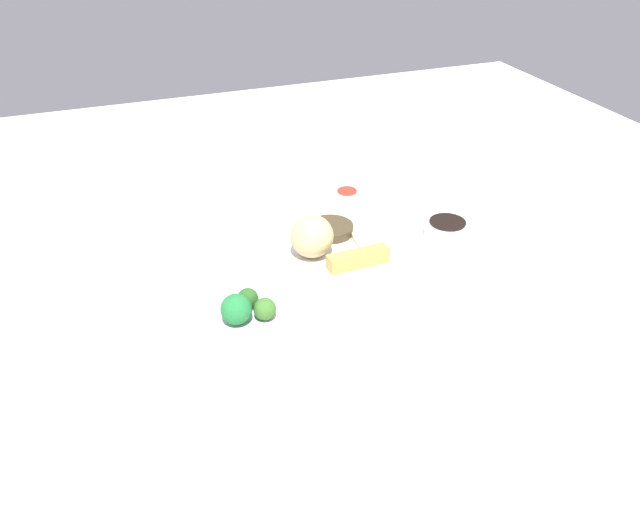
% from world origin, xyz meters
% --- Properties ---
extents(tabletop, '(2.20, 2.20, 0.02)m').
position_xyz_m(tabletop, '(0.00, 0.00, 0.01)').
color(tabletop, white).
rests_on(tabletop, ground).
extents(main_plate, '(0.25, 0.25, 0.02)m').
position_xyz_m(main_plate, '(-0.01, -0.01, 0.03)').
color(main_plate, white).
rests_on(main_plate, tabletop).
extents(rice_scoop, '(0.08, 0.08, 0.08)m').
position_xyz_m(rice_scoop, '(0.05, -0.01, 0.08)').
color(rice_scoop, tan).
rests_on(rice_scoop, main_plate).
extents(spring_roll, '(0.12, 0.03, 0.03)m').
position_xyz_m(spring_roll, '(-0.01, 0.05, 0.05)').
color(spring_roll, gold).
rests_on(spring_roll, main_plate).
extents(crab_rangoon_wonton, '(0.09, 0.09, 0.01)m').
position_xyz_m(crab_rangoon_wonton, '(-0.08, -0.01, 0.04)').
color(crab_rangoon_wonton, beige).
rests_on(crab_rangoon_wonton, main_plate).
extents(stir_fry_heap, '(0.09, 0.09, 0.02)m').
position_xyz_m(stir_fry_heap, '(-0.01, -0.08, 0.05)').
color(stir_fry_heap, '#403622').
rests_on(stir_fry_heap, main_plate).
extents(broccoli_plate, '(0.21, 0.21, 0.01)m').
position_xyz_m(broccoli_plate, '(0.20, 0.13, 0.03)').
color(broccoli_plate, white).
rests_on(broccoli_plate, tabletop).
extents(broccoli_floret_0, '(0.04, 0.04, 0.04)m').
position_xyz_m(broccoli_floret_0, '(0.20, 0.15, 0.05)').
color(broccoli_floret_0, '#396C28').
rests_on(broccoli_floret_0, broccoli_plate).
extents(broccoli_floret_1, '(0.04, 0.04, 0.04)m').
position_xyz_m(broccoli_floret_1, '(0.21, 0.11, 0.05)').
color(broccoli_floret_1, '#29571F').
rests_on(broccoli_floret_1, broccoli_plate).
extents(broccoli_floret_2, '(0.05, 0.05, 0.05)m').
position_xyz_m(broccoli_floret_2, '(0.24, 0.14, 0.06)').
color(broccoli_floret_2, '#217436').
rests_on(broccoli_floret_2, broccoli_plate).
extents(soy_sauce_bowl, '(0.09, 0.09, 0.03)m').
position_xyz_m(soy_sauce_bowl, '(-0.24, -0.01, 0.04)').
color(soy_sauce_bowl, white).
rests_on(soy_sauce_bowl, tabletop).
extents(soy_sauce_bowl_liquid, '(0.07, 0.07, 0.00)m').
position_xyz_m(soy_sauce_bowl_liquid, '(-0.24, -0.01, 0.05)').
color(soy_sauce_bowl_liquid, black).
rests_on(soy_sauce_bowl_liquid, soy_sauce_bowl).
extents(sauce_ramekin_sweet_and_sour, '(0.05, 0.05, 0.02)m').
position_xyz_m(sauce_ramekin_sweet_and_sour, '(-0.11, -0.23, 0.03)').
color(sauce_ramekin_sweet_and_sour, white).
rests_on(sauce_ramekin_sweet_and_sour, tabletop).
extents(sauce_ramekin_sweet_and_sour_liquid, '(0.04, 0.04, 0.00)m').
position_xyz_m(sauce_ramekin_sweet_and_sour_liquid, '(-0.11, -0.23, 0.04)').
color(sauce_ramekin_sweet_and_sour_liquid, red).
rests_on(sauce_ramekin_sweet_and_sour_liquid, sauce_ramekin_sweet_and_sour).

